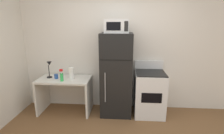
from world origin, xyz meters
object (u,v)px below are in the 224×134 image
Objects in this scene: desk at (65,89)px; coffee_mug at (56,76)px; desk_lamp at (49,67)px; microwave at (117,26)px; paper_towel_roll at (71,73)px; oven_range at (149,93)px; spray_bottle at (62,76)px; refrigerator at (116,75)px.

desk is 11.40× the size of coffee_mug.
microwave reaches higher than desk_lamp.
paper_towel_roll is at bearing 2.52° from coffee_mug.
coffee_mug is 0.09× the size of oven_range.
desk is 0.37m from spray_bottle.
microwave reaches higher than paper_towel_roll.
spray_bottle is at bearing -174.31° from oven_range.
spray_bottle is (-0.15, -0.16, -0.02)m from paper_towel_roll.
desk is at bearing -179.61° from oven_range.
coffee_mug is 0.40× the size of paper_towel_roll.
coffee_mug is at bearing -173.88° from desk.
microwave is at bearing -89.67° from refrigerator.
spray_bottle is at bearing -171.52° from microwave.
oven_range is (1.78, 0.01, -0.05)m from desk.
refrigerator reaches higher than desk.
microwave is (0.00, -0.02, 0.98)m from refrigerator.
desk_lamp is (-0.31, 0.02, 0.47)m from desk.
spray_bottle is (0.01, -0.16, 0.33)m from desk.
coffee_mug is 0.33m from paper_towel_roll.
refrigerator is 3.69× the size of microwave.
paper_towel_roll is 1.67m from oven_range.
desk is 3.07× the size of desk_lamp.
oven_range is (1.95, 0.03, -0.33)m from coffee_mug.
paper_towel_roll is 0.52× the size of microwave.
desk_lamp is at bearing 164.55° from coffee_mug.
desk is at bearing 178.79° from paper_towel_roll.
desk_lamp is 1.42× the size of spray_bottle.
oven_range is at bearing 1.21° from microwave.
desk_lamp is at bearing 176.74° from paper_towel_roll.
refrigerator is 0.79m from oven_range.
desk_lamp is 1.42m from refrigerator.
microwave reaches higher than oven_range.
microwave reaches higher than refrigerator.
refrigerator is at bearing 9.57° from spray_bottle.
oven_range reaches higher than desk.
coffee_mug is at bearing -178.35° from refrigerator.
spray_bottle is at bearing -170.43° from refrigerator.
paper_towel_roll is 0.22m from spray_bottle.
desk_lamp is 0.32× the size of oven_range.
desk is at bearing -4.30° from desk_lamp.
paper_towel_roll is (0.16, -0.00, 0.35)m from desk.
spray_bottle reaches higher than desk.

